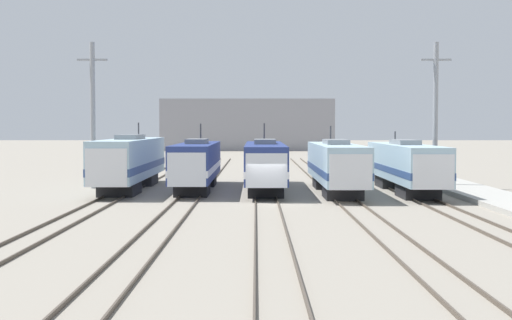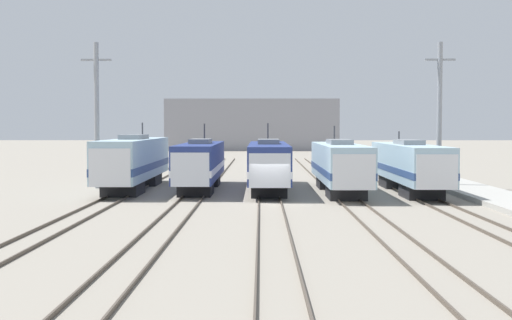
{
  "view_description": "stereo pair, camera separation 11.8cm",
  "coord_description": "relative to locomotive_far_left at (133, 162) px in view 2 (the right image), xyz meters",
  "views": [
    {
      "loc": [
        -0.67,
        -45.45,
        4.92
      ],
      "look_at": [
        -0.91,
        3.51,
        2.58
      ],
      "focal_mm": 50.0,
      "sensor_mm": 36.0,
      "label": 1
    },
    {
      "loc": [
        -0.55,
        -45.45,
        4.92
      ],
      "look_at": [
        -0.91,
        3.51,
        2.58
      ],
      "focal_mm": 50.0,
      "sensor_mm": 36.0,
      "label": 2
    }
  ],
  "objects": [
    {
      "name": "ground_plane",
      "position": [
        10.4,
        -9.08,
        -2.19
      ],
      "size": [
        400.0,
        400.0,
        0.0
      ],
      "primitive_type": "plane",
      "color": "gray"
    },
    {
      "name": "locomotive_center_left",
      "position": [
        5.2,
        -0.42,
        -0.16
      ],
      "size": [
        2.79,
        16.66,
        5.11
      ],
      "color": "black",
      "rests_on": "ground_plane"
    },
    {
      "name": "catenary_tower_right",
      "position": [
        23.83,
        1.49,
        3.69
      ],
      "size": [
        2.39,
        0.4,
        11.48
      ],
      "color": "gray",
      "rests_on": "ground_plane"
    },
    {
      "name": "locomotive_center",
      "position": [
        10.4,
        -0.77,
        -0.16
      ],
      "size": [
        2.95,
        17.71,
        5.15
      ],
      "color": "black",
      "rests_on": "ground_plane"
    },
    {
      "name": "locomotive_far_right",
      "position": [
        20.79,
        -2.26,
        -0.17
      ],
      "size": [
        2.86,
        17.26,
        4.49
      ],
      "color": "#232326",
      "rests_on": "ground_plane"
    },
    {
      "name": "depot_building",
      "position": [
        7.99,
        91.46,
        2.96
      ],
      "size": [
        34.55,
        12.03,
        10.3
      ],
      "color": "gray",
      "rests_on": "ground_plane"
    },
    {
      "name": "rail_pair_far_left",
      "position": [
        -0.0,
        -9.08,
        -2.12
      ],
      "size": [
        1.5,
        120.0,
        0.15
      ],
      "color": "#4C4238",
      "rests_on": "ground_plane"
    },
    {
      "name": "locomotive_center_right",
      "position": [
        15.59,
        -2.8,
        -0.15
      ],
      "size": [
        2.94,
        16.79,
        4.93
      ],
      "color": "#232326",
      "rests_on": "ground_plane"
    },
    {
      "name": "rail_pair_far_right",
      "position": [
        20.79,
        -9.08,
        -2.12
      ],
      "size": [
        1.5,
        120.0,
        0.15
      ],
      "color": "#4C4238",
      "rests_on": "ground_plane"
    },
    {
      "name": "rail_pair_center_right",
      "position": [
        15.59,
        -9.08,
        -2.12
      ],
      "size": [
        1.51,
        120.0,
        0.15
      ],
      "color": "#4C4238",
      "rests_on": "ground_plane"
    },
    {
      "name": "locomotive_far_left",
      "position": [
        0.0,
        0.0,
        0.0
      ],
      "size": [
        3.0,
        17.95,
        5.2
      ],
      "color": "#232326",
      "rests_on": "ground_plane"
    },
    {
      "name": "rail_pair_center_left",
      "position": [
        5.2,
        -9.08,
        -2.12
      ],
      "size": [
        1.51,
        120.0,
        0.15
      ],
      "color": "#4C4238",
      "rests_on": "ground_plane"
    },
    {
      "name": "platform",
      "position": [
        25.45,
        -9.08,
        -2.02
      ],
      "size": [
        4.0,
        120.0,
        0.34
      ],
      "color": "#A8A59E",
      "rests_on": "ground_plane"
    },
    {
      "name": "catenary_tower_left",
      "position": [
        -3.1,
        1.49,
        3.69
      ],
      "size": [
        2.39,
        0.4,
        11.48
      ],
      "color": "gray",
      "rests_on": "ground_plane"
    },
    {
      "name": "rail_pair_center",
      "position": [
        10.4,
        -9.08,
        -2.12
      ],
      "size": [
        1.51,
        120.0,
        0.15
      ],
      "color": "#4C4238",
      "rests_on": "ground_plane"
    }
  ]
}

